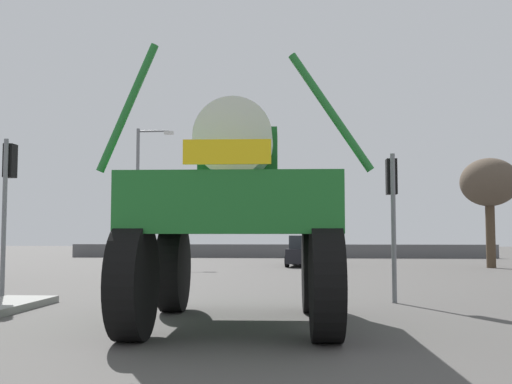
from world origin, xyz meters
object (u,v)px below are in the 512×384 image
Objects in this scene: oversize_sprayer at (237,215)px; traffic_signal_near_left at (8,182)px; streetlight_far_left at (141,187)px; traffic_signal_near_right at (392,194)px; bare_tree_right at (489,184)px; sedan_ahead at (307,252)px.

oversize_sprayer is 7.29m from traffic_signal_near_left.
traffic_signal_near_right is at bearing -58.17° from streetlight_far_left.
sedan_ahead is at bearing 173.02° from bare_tree_right.
oversize_sprayer is 1.53× the size of traffic_signal_near_right.
oversize_sprayer is 5.02m from traffic_signal_near_right.
streetlight_far_left is at bearing 171.66° from bare_tree_right.
streetlight_far_left is (-1.56, 17.63, 1.26)m from traffic_signal_near_left.
bare_tree_right reaches higher than traffic_signal_near_left.
traffic_signal_near_left reaches higher than sedan_ahead.
bare_tree_right is at bearing 43.16° from traffic_signal_near_left.
oversize_sprayer is at bearing -130.35° from traffic_signal_near_right.
oversize_sprayer is 22.88m from streetlight_far_left.
streetlight_far_left reaches higher than traffic_signal_near_right.
traffic_signal_near_left is 0.76× the size of bare_tree_right.
sedan_ahead is 9.72m from streetlight_far_left.
oversize_sprayer is at bearing -31.66° from traffic_signal_near_left.
bare_tree_right is (6.67, 15.04, 1.45)m from traffic_signal_near_right.
bare_tree_right is (16.05, 15.05, 1.10)m from traffic_signal_near_left.
traffic_signal_near_right is 0.66× the size of bare_tree_right.
streetlight_far_left reaches higher than bare_tree_right.
bare_tree_right is (9.90, 18.85, 2.05)m from oversize_sprayer.
bare_tree_right is at bearing 66.10° from traffic_signal_near_right.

